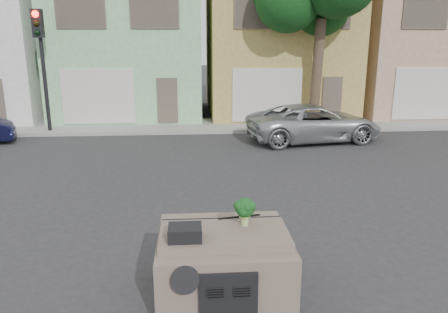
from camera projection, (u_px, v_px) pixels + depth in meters
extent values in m
plane|color=#303033|center=(214.00, 218.00, 9.83)|extent=(120.00, 120.00, 0.00)
cube|color=gray|center=(202.00, 126.00, 19.92)|extent=(40.00, 3.00, 0.15)
cube|color=#92CE94|center=(132.00, 42.00, 22.56)|extent=(7.20, 8.20, 7.55)
cube|color=tan|center=(275.00, 42.00, 23.09)|extent=(7.20, 8.20, 7.55)
cube|color=tan|center=(412.00, 42.00, 23.62)|extent=(7.20, 8.20, 7.55)
imported|color=#ACB0B4|center=(313.00, 141.00, 17.29)|extent=(5.50, 3.14, 1.45)
cube|color=black|center=(43.00, 73.00, 17.85)|extent=(0.40, 0.40, 5.10)
cube|color=#123E15|center=(319.00, 31.00, 18.51)|extent=(4.40, 4.00, 8.50)
cube|color=#715F54|center=(224.00, 261.00, 6.79)|extent=(2.00, 1.80, 1.12)
cube|color=black|center=(185.00, 233.00, 6.24)|extent=(0.48, 0.38, 0.20)
cube|color=black|center=(239.00, 217.00, 7.03)|extent=(0.69, 0.15, 0.02)
cube|color=#113A15|center=(245.00, 211.00, 6.69)|extent=(0.52, 0.52, 0.45)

